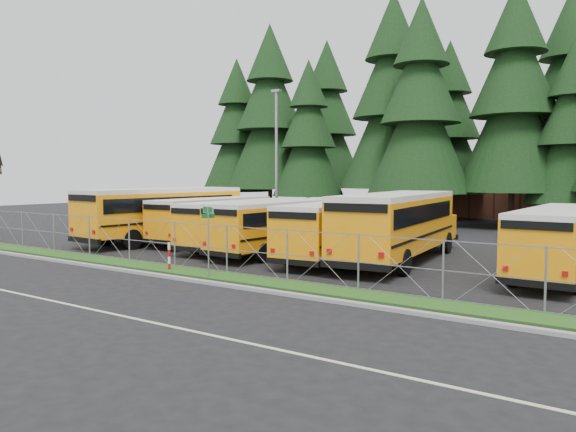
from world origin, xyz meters
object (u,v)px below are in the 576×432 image
object	(u,v)px
bus_1	(168,215)
bus_6	(400,228)
bus_2	(216,220)
bus_4	(284,227)
bus_east	(562,243)
bus_0	(153,216)
bus_3	(245,225)
street_sign	(208,226)
bus_5	(341,231)
light_standard	(276,155)
striped_bollard	(169,257)

from	to	relation	value
bus_1	bus_6	xyz separation A→B (m)	(14.67, 0.53, -0.02)
bus_2	bus_6	xyz separation A→B (m)	(12.07, -0.85, 0.26)
bus_4	bus_east	bearing A→B (deg)	4.82
bus_1	bus_6	bearing A→B (deg)	6.47
bus_0	bus_east	xyz separation A→B (m)	(24.46, -1.12, -0.02)
bus_3	bus_4	size ratio (longest dim) A/B	0.97
bus_4	street_sign	bearing A→B (deg)	-76.11
bus_5	light_standard	xyz separation A→B (m)	(-10.74, 9.71, 4.13)
bus_3	bus_6	distance (m)	8.88
street_sign	striped_bollard	distance (m)	2.93
bus_0	striped_bollard	distance (m)	13.72
bus_2	striped_bollard	bearing A→B (deg)	-60.91
bus_2	street_sign	xyz separation A→B (m)	(7.60, -8.94, 0.70)
bus_0	bus_6	world-z (taller)	bus_6
bus_4	striped_bollard	bearing A→B (deg)	-96.17
bus_5	bus_6	distance (m)	2.77
bus_5	bus_6	bearing A→B (deg)	13.60
bus_3	light_standard	distance (m)	11.04
bus_3	bus_east	size ratio (longest dim) A/B	0.96
bus_6	bus_east	bearing A→B (deg)	-7.98
bus_5	striped_bollard	xyz separation A→B (m)	(-4.39, -6.87, -0.77)
street_sign	light_standard	size ratio (longest dim) A/B	0.28
bus_1	light_standard	bearing A→B (deg)	86.40
bus_1	bus_4	distance (m)	8.70
bus_2	bus_4	distance (m)	6.31
light_standard	bus_east	bearing A→B (deg)	-24.07
bus_2	striped_bollard	xyz separation A→B (m)	(5.06, -8.62, -0.74)
bus_1	bus_5	world-z (taller)	bus_1
bus_5	light_standard	bearing A→B (deg)	132.51
bus_2	bus_4	size ratio (longest dim) A/B	0.98
bus_2	bus_5	xyz separation A→B (m)	(9.46, -1.75, 0.04)
bus_4	bus_6	size ratio (longest dim) A/B	0.85
bus_4	bus_east	size ratio (longest dim) A/B	0.99
bus_0	bus_6	distance (m)	17.63
bus_0	street_sign	size ratio (longest dim) A/B	3.78
bus_3	bus_5	size ratio (longest dim) A/B	0.96
light_standard	bus_4	bearing A→B (deg)	-52.50
bus_4	bus_east	world-z (taller)	bus_east
bus_4	street_sign	world-z (taller)	street_sign
bus_3	light_standard	world-z (taller)	light_standard
bus_2	bus_5	world-z (taller)	bus_5
bus_east	light_standard	world-z (taller)	light_standard
bus_0	light_standard	distance (m)	9.87
bus_0	bus_5	bearing A→B (deg)	-8.87
bus_4	bus_5	size ratio (longest dim) A/B	0.99
bus_east	bus_0	bearing A→B (deg)	178.10
striped_bollard	bus_2	bearing A→B (deg)	120.45
bus_0	bus_1	world-z (taller)	bus_1
bus_1	bus_3	world-z (taller)	bus_1
bus_1	bus_4	bearing A→B (deg)	2.60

